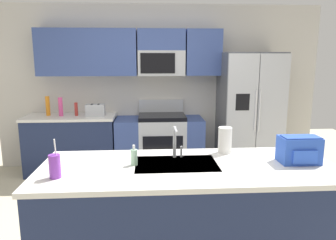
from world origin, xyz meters
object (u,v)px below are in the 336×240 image
(pepper_mill, at_px, (76,109))
(backpack, at_px, (299,149))
(drink_cup_purple, at_px, (55,166))
(refrigerator, at_px, (249,113))
(toaster, at_px, (96,110))
(range_oven, at_px, (160,143))
(paper_towel_roll, at_px, (225,140))
(sink_faucet, at_px, (175,140))
(soap_dispenser, at_px, (134,157))
(bottle_pink, at_px, (61,107))
(bottle_orange, at_px, (48,106))

(pepper_mill, distance_m, backpack, 3.33)
(drink_cup_purple, xyz_separation_m, backpack, (1.94, 0.22, 0.03))
(refrigerator, bearing_deg, toaster, 179.53)
(range_oven, distance_m, toaster, 1.12)
(range_oven, distance_m, paper_towel_roll, 2.19)
(sink_faucet, xyz_separation_m, drink_cup_purple, (-0.92, -0.40, -0.08))
(refrigerator, height_order, soap_dispenser, refrigerator)
(range_oven, xyz_separation_m, soap_dispenser, (-0.30, -2.34, 0.53))
(bottle_pink, relative_size, backpack, 0.88)
(pepper_mill, relative_size, backpack, 0.63)
(refrigerator, relative_size, toaster, 6.61)
(bottle_orange, bearing_deg, range_oven, -1.23)
(paper_towel_roll, height_order, backpack, paper_towel_roll)
(refrigerator, bearing_deg, range_oven, 177.06)
(bottle_pink, bearing_deg, sink_faucet, -54.39)
(range_oven, distance_m, backpack, 2.66)
(paper_towel_roll, distance_m, backpack, 0.64)
(range_oven, relative_size, refrigerator, 0.74)
(pepper_mill, relative_size, bottle_orange, 0.68)
(toaster, relative_size, bottle_orange, 0.94)
(toaster, distance_m, soap_dispenser, 2.38)
(bottle_pink, distance_m, backpack, 3.49)
(paper_towel_roll, bearing_deg, refrigerator, 66.12)
(range_oven, height_order, paper_towel_roll, paper_towel_roll)
(bottle_orange, relative_size, paper_towel_roll, 1.24)
(refrigerator, distance_m, backpack, 2.32)
(bottle_pink, bearing_deg, bottle_orange, 167.52)
(bottle_pink, height_order, paper_towel_roll, bottle_pink)
(range_oven, relative_size, pepper_mill, 6.73)
(drink_cup_purple, bearing_deg, paper_towel_roll, 21.04)
(toaster, height_order, bottle_pink, bottle_pink)
(range_oven, xyz_separation_m, sink_faucet, (0.06, -2.18, 0.62))
(refrigerator, relative_size, drink_cup_purple, 6.27)
(pepper_mill, relative_size, bottle_pink, 0.71)
(refrigerator, bearing_deg, drink_cup_purple, -132.04)
(refrigerator, relative_size, soap_dispenser, 10.88)
(bottle_pink, bearing_deg, paper_towel_roll, -45.17)
(drink_cup_purple, bearing_deg, bottle_pink, 103.96)
(drink_cup_purple, distance_m, soap_dispenser, 0.62)
(toaster, height_order, bottle_orange, bottle_orange)
(sink_faucet, distance_m, soap_dispenser, 0.40)
(soap_dispenser, bearing_deg, refrigerator, 53.13)
(drink_cup_purple, bearing_deg, backpack, 6.35)
(pepper_mill, height_order, bottle_orange, bottle_orange)
(sink_faucet, bearing_deg, bottle_pink, 125.61)
(pepper_mill, distance_m, paper_towel_roll, 2.72)
(soap_dispenser, distance_m, backpack, 1.38)
(range_oven, distance_m, pepper_mill, 1.39)
(drink_cup_purple, bearing_deg, toaster, 92.52)
(bottle_orange, bearing_deg, refrigerator, -2.00)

